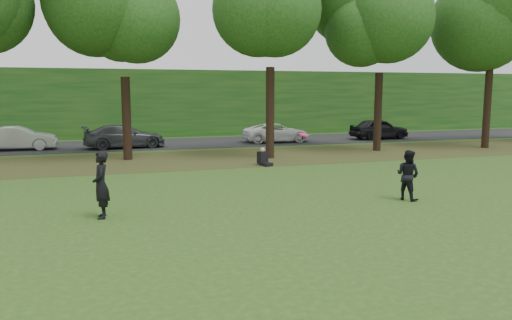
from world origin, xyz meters
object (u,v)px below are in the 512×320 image
Objects in this scene: player_right at (408,175)px; seated_person at (264,159)px; player_left at (101,185)px; frisbee at (303,135)px.

player_right is 1.91× the size of seated_person.
frisbee reaches higher than player_left.
frisbee is at bearing 62.21° from player_right.
frisbee is (5.72, -0.41, 1.24)m from player_left.
frisbee is at bearing 86.44° from player_left.
player_left is 5.87m from frisbee.
player_left is at bearing 175.87° from frisbee.
player_right is at bearing -2.47° from frisbee.
player_left is 9.26m from player_right.
player_right is 8.60m from seated_person.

